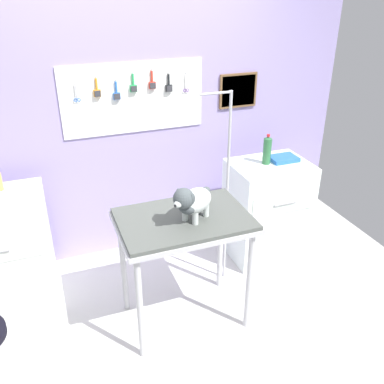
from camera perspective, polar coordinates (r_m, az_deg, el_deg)
The scene contains 8 objects.
ground at distance 3.34m, azimuth -1.04°, elevation -18.47°, with size 4.40×4.00×0.04m, color silver.
rear_wall_panel at distance 3.77m, azimuth -7.76°, elevation 8.18°, with size 4.00×0.11×2.30m.
grooming_table at distance 2.95m, azimuth -1.08°, elevation -5.08°, with size 0.92×0.62×0.89m.
grooming_arm at distance 3.39m, azimuth 4.55°, elevation -1.11°, with size 0.30×0.11×1.64m.
dog at distance 2.79m, azimuth 0.01°, elevation -1.24°, with size 0.36×0.30×0.28m.
cabinet_right at distance 3.94m, azimuth 10.04°, elevation -2.36°, with size 0.68×0.54×0.91m.
soda_bottle at distance 3.69m, azimuth 10.08°, elevation 5.57°, with size 0.07×0.07×0.27m.
supply_tray at distance 3.82m, azimuth 12.19°, elevation 4.43°, with size 0.24×0.18×0.04m.
Camera 1 is at (-0.77, -2.21, 2.36)m, focal length 39.62 mm.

